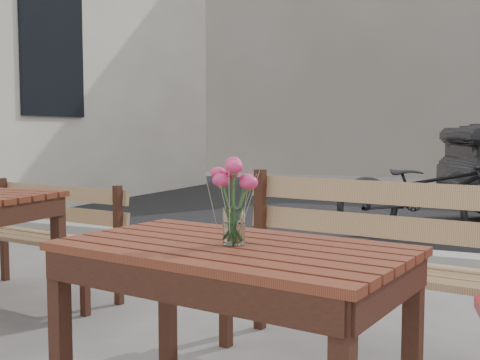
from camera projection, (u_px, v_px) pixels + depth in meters
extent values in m
cube|color=black|center=(53.00, 50.00, 8.21)|extent=(0.06, 1.20, 1.80)
cube|color=black|center=(450.00, 208.00, 8.57)|extent=(30.00, 8.00, 0.00)
cube|color=#9C9894|center=(401.00, 257.00, 4.95)|extent=(30.00, 0.25, 0.12)
cube|color=slate|center=(362.00, 21.00, 15.84)|extent=(8.00, 3.00, 8.00)
cube|color=#552516|center=(232.00, 248.00, 2.03)|extent=(1.25, 0.84, 0.03)
cube|color=black|center=(61.00, 346.00, 2.11)|extent=(0.07, 0.07, 0.69)
cube|color=black|center=(168.00, 306.00, 2.59)|extent=(0.07, 0.07, 0.69)
cube|color=black|center=(412.00, 357.00, 2.01)|extent=(0.07, 0.07, 0.69)
cube|color=#936F4C|center=(363.00, 267.00, 2.80)|extent=(1.51, 0.60, 0.03)
cube|color=#936F4C|center=(381.00, 210.00, 2.96)|extent=(1.45, 0.24, 0.40)
cube|color=black|center=(225.00, 301.00, 3.04)|extent=(0.06, 0.06, 0.48)
cube|color=black|center=(259.00, 250.00, 3.31)|extent=(0.06, 0.06, 0.89)
cylinder|color=white|center=(234.00, 226.00, 2.02)|extent=(0.08, 0.08, 0.13)
cylinder|color=#3A7032|center=(234.00, 208.00, 2.02)|extent=(0.04, 0.04, 0.25)
cube|color=black|center=(59.00, 260.00, 3.42)|extent=(0.06, 0.06, 0.73)
cube|color=#936F4C|center=(39.00, 238.00, 3.96)|extent=(1.28, 0.50, 0.03)
cube|color=#936F4C|center=(60.00, 203.00, 4.10)|extent=(1.24, 0.19, 0.34)
cube|color=black|center=(84.00, 282.00, 3.56)|extent=(0.05, 0.05, 0.41)
cube|color=black|center=(3.00, 230.00, 4.39)|extent=(0.05, 0.05, 0.76)
cube|color=black|center=(117.00, 246.00, 3.78)|extent=(0.05, 0.05, 0.76)
imported|color=black|center=(429.00, 193.00, 5.96)|extent=(1.87, 0.70, 0.97)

